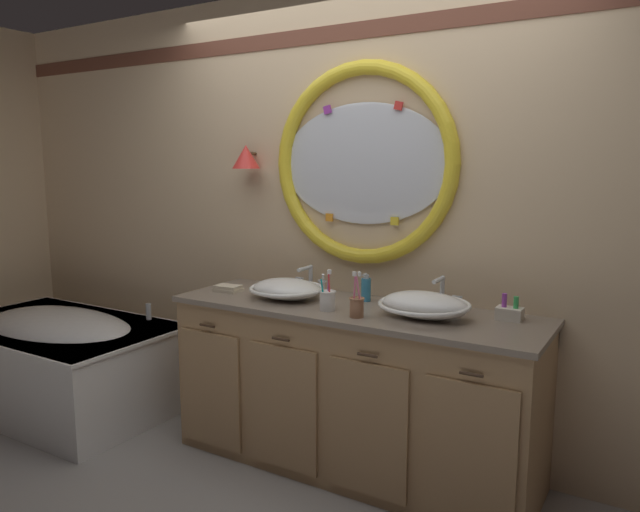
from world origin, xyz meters
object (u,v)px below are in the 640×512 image
Objects in this scene: bathtub at (59,356)px; sink_basin_left at (287,289)px; toothbrush_holder_right at (357,306)px; folded_hand_towel at (228,288)px; toiletry_basket at (510,312)px; sink_basin_right at (424,305)px; toothbrush_holder_left at (327,299)px; soap_dispenser at (366,289)px.

sink_basin_left is at bearing 9.51° from bathtub.
sink_basin_left is 0.54m from toothbrush_holder_right.
folded_hand_towel is (-0.40, -0.02, -0.04)m from sink_basin_left.
bathtub is at bearing -170.78° from toiletry_basket.
sink_basin_right reaches higher than sink_basin_left.
sink_basin_right is (0.80, 0.00, 0.01)m from sink_basin_left.
soap_dispenser is at bearing 74.99° from toothbrush_holder_left.
bathtub is 9.99× the size of folded_hand_towel.
bathtub is at bearing -168.45° from folded_hand_towel.
bathtub is 2.07m from toothbrush_holder_left.
soap_dispenser is (0.40, 0.17, 0.01)m from sink_basin_left.
bathtub is at bearing -175.09° from toothbrush_holder_left.
sink_basin_right is at bearing 28.06° from toothbrush_holder_right.
toothbrush_holder_right reaches higher than bathtub.
sink_basin_right is at bearing -23.56° from soap_dispenser.
folded_hand_towel is 1.57m from toiletry_basket.
sink_basin_right is 2.89× the size of soap_dispenser.
toiletry_basket is at bearing 27.21° from toothbrush_holder_right.
toothbrush_holder_left reaches higher than bathtub.
toiletry_basket is (2.81, 0.46, 0.57)m from bathtub.
bathtub is 1.39m from folded_hand_towel.
toothbrush_holder_left is 0.20m from toothbrush_holder_right.
folded_hand_towel is (-0.72, 0.09, -0.04)m from toothbrush_holder_left.
toothbrush_holder_left reaches higher than sink_basin_left.
toothbrush_holder_right is 1.42× the size of folded_hand_towel.
toiletry_basket is (0.36, 0.18, -0.03)m from sink_basin_right.
folded_hand_towel is at bearing -166.23° from soap_dispenser.
sink_basin_left is (1.65, 0.28, 0.59)m from bathtub.
toothbrush_holder_right is at bearing 3.29° from bathtub.
toothbrush_holder_left reaches higher than toiletry_basket.
toothbrush_holder_right reaches higher than folded_hand_towel.
sink_basin_left is 0.93× the size of sink_basin_right.
bathtub is at bearing -173.56° from sink_basin_right.
sink_basin_right is 1.97× the size of toothbrush_holder_right.
toothbrush_holder_right reaches higher than toiletry_basket.
sink_basin_right is at bearing 6.44° from bathtub.
toiletry_basket reaches higher than folded_hand_towel.
toothbrush_holder_left is (-0.48, -0.11, -0.01)m from sink_basin_right.
bathtub is at bearing -170.49° from sink_basin_left.
toothbrush_holder_left is at bearing -161.06° from toiletry_basket.
toiletry_basket is (0.76, 0.01, -0.03)m from soap_dispenser.
toothbrush_holder_left is 1.69× the size of toiletry_basket.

